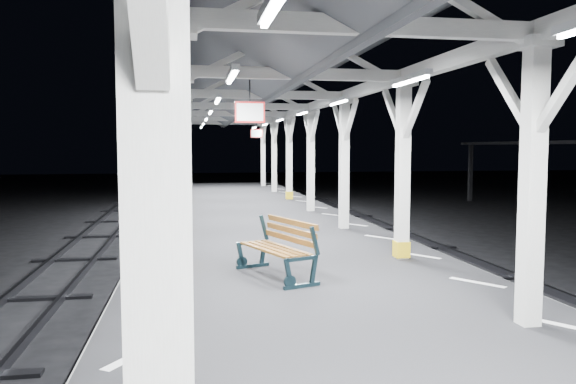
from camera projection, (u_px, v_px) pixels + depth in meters
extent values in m
plane|color=black|center=(322.00, 356.00, 8.30)|extent=(120.00, 120.00, 0.00)
cube|color=black|center=(322.00, 323.00, 8.26)|extent=(6.00, 50.00, 1.00)
cube|color=silver|center=(151.00, 297.00, 7.79)|extent=(1.00, 48.00, 0.01)
cube|color=silver|center=(477.00, 283.00, 8.64)|extent=(1.00, 48.00, 0.01)
cube|color=silver|center=(160.00, 294.00, 1.85)|extent=(0.22, 0.22, 3.20)
cube|color=silver|center=(180.00, 194.00, 5.78)|extent=(0.22, 0.22, 3.20)
cube|color=silver|center=(177.00, 30.00, 5.65)|extent=(0.40, 0.40, 0.12)
cube|color=silver|center=(179.00, 87.00, 6.23)|extent=(0.10, 0.99, 0.99)
cube|color=silver|center=(177.00, 75.00, 5.15)|extent=(0.10, 0.99, 0.99)
cube|color=silver|center=(183.00, 175.00, 9.71)|extent=(0.22, 0.22, 3.20)
cube|color=silver|center=(182.00, 78.00, 9.58)|extent=(0.40, 0.40, 0.12)
cube|color=gold|center=(185.00, 256.00, 9.82)|extent=(0.26, 0.26, 0.30)
cube|color=silver|center=(183.00, 110.00, 10.16)|extent=(0.10, 0.99, 0.99)
cube|color=silver|center=(182.00, 106.00, 9.08)|extent=(0.10, 0.99, 0.99)
cube|color=silver|center=(185.00, 167.00, 13.63)|extent=(0.22, 0.22, 3.20)
cube|color=silver|center=(184.00, 98.00, 13.50)|extent=(0.40, 0.40, 0.12)
cube|color=silver|center=(185.00, 121.00, 14.08)|extent=(0.10, 0.99, 0.99)
cube|color=silver|center=(184.00, 118.00, 13.00)|extent=(0.10, 0.99, 0.99)
cube|color=silver|center=(186.00, 163.00, 17.56)|extent=(0.22, 0.22, 3.20)
cube|color=silver|center=(185.00, 109.00, 17.43)|extent=(0.40, 0.40, 0.12)
cube|color=silver|center=(186.00, 126.00, 18.01)|extent=(0.10, 0.99, 0.99)
cube|color=silver|center=(185.00, 125.00, 16.93)|extent=(0.10, 0.99, 0.99)
cube|color=silver|center=(187.00, 160.00, 21.49)|extent=(0.22, 0.22, 3.20)
cube|color=silver|center=(186.00, 116.00, 21.36)|extent=(0.40, 0.40, 0.12)
cube|color=gold|center=(187.00, 197.00, 21.60)|extent=(0.26, 0.26, 0.30)
cube|color=silver|center=(186.00, 130.00, 21.94)|extent=(0.10, 0.99, 0.99)
cube|color=silver|center=(186.00, 129.00, 20.86)|extent=(0.10, 0.99, 0.99)
cube|color=silver|center=(187.00, 158.00, 25.42)|extent=(0.22, 0.22, 3.20)
cube|color=silver|center=(186.00, 121.00, 25.28)|extent=(0.40, 0.40, 0.12)
cube|color=silver|center=(187.00, 133.00, 25.86)|extent=(0.10, 0.99, 0.99)
cube|color=silver|center=(187.00, 132.00, 24.78)|extent=(0.10, 0.99, 0.99)
cube|color=silver|center=(187.00, 157.00, 29.34)|extent=(0.22, 0.22, 3.20)
cube|color=silver|center=(187.00, 125.00, 29.21)|extent=(0.40, 0.40, 0.12)
cube|color=silver|center=(187.00, 135.00, 29.79)|extent=(0.10, 0.99, 0.99)
cube|color=silver|center=(187.00, 134.00, 28.71)|extent=(0.10, 0.99, 0.99)
cube|color=silver|center=(532.00, 189.00, 6.47)|extent=(0.22, 0.22, 3.20)
cube|color=silver|center=(537.00, 43.00, 6.34)|extent=(0.40, 0.40, 0.12)
cube|color=silver|center=(509.00, 93.00, 6.92)|extent=(0.10, 0.99, 0.99)
cube|color=silver|center=(568.00, 83.00, 5.84)|extent=(0.10, 0.99, 0.99)
cube|color=silver|center=(403.00, 173.00, 10.40)|extent=(0.22, 0.22, 3.20)
cube|color=silver|center=(404.00, 83.00, 10.27)|extent=(0.40, 0.40, 0.12)
cube|color=gold|center=(401.00, 249.00, 10.51)|extent=(0.26, 0.26, 0.30)
cube|color=silver|center=(393.00, 113.00, 10.85)|extent=(0.10, 0.99, 0.99)
cube|color=silver|center=(415.00, 109.00, 9.77)|extent=(0.10, 0.99, 0.99)
cube|color=silver|center=(344.00, 166.00, 14.33)|extent=(0.22, 0.22, 3.20)
cube|color=silver|center=(345.00, 101.00, 14.19)|extent=(0.40, 0.40, 0.12)
cube|color=silver|center=(339.00, 122.00, 14.77)|extent=(0.10, 0.99, 0.99)
cube|color=silver|center=(351.00, 120.00, 13.69)|extent=(0.10, 0.99, 0.99)
cube|color=silver|center=(311.00, 162.00, 18.25)|extent=(0.22, 0.22, 3.20)
cube|color=silver|center=(311.00, 111.00, 18.12)|extent=(0.40, 0.40, 0.12)
cube|color=silver|center=(307.00, 127.00, 18.70)|extent=(0.10, 0.99, 0.99)
cube|color=silver|center=(315.00, 126.00, 17.62)|extent=(0.10, 0.99, 0.99)
cube|color=silver|center=(289.00, 160.00, 22.18)|extent=(0.22, 0.22, 3.20)
cube|color=silver|center=(289.00, 117.00, 22.05)|extent=(0.40, 0.40, 0.12)
cube|color=gold|center=(289.00, 195.00, 22.29)|extent=(0.26, 0.26, 0.30)
cube|color=silver|center=(287.00, 131.00, 22.63)|extent=(0.10, 0.99, 0.99)
cube|color=silver|center=(292.00, 130.00, 21.55)|extent=(0.10, 0.99, 0.99)
cube|color=silver|center=(274.00, 158.00, 26.11)|extent=(0.22, 0.22, 3.20)
cube|color=silver|center=(274.00, 122.00, 25.97)|extent=(0.40, 0.40, 0.12)
cube|color=silver|center=(272.00, 133.00, 26.55)|extent=(0.10, 0.99, 0.99)
cube|color=silver|center=(276.00, 133.00, 25.47)|extent=(0.10, 0.99, 0.99)
cube|color=silver|center=(263.00, 156.00, 30.03)|extent=(0.22, 0.22, 3.20)
cube|color=silver|center=(263.00, 125.00, 29.90)|extent=(0.40, 0.40, 0.12)
cube|color=silver|center=(262.00, 135.00, 30.48)|extent=(0.10, 0.99, 0.99)
cube|color=silver|center=(264.00, 135.00, 29.40)|extent=(0.10, 0.99, 0.99)
cube|color=silver|center=(180.00, 52.00, 7.60)|extent=(0.18, 48.00, 0.24)
cube|color=silver|center=(455.00, 59.00, 8.29)|extent=(0.18, 48.00, 0.24)
cube|color=silver|center=(368.00, 26.00, 5.98)|extent=(4.20, 0.14, 0.20)
cube|color=silver|center=(297.00, 74.00, 9.91)|extent=(4.20, 0.14, 0.20)
cube|color=silver|center=(266.00, 95.00, 13.84)|extent=(4.20, 0.14, 0.20)
cube|color=silver|center=(249.00, 106.00, 17.77)|extent=(4.20, 0.14, 0.20)
cube|color=silver|center=(238.00, 114.00, 21.69)|extent=(4.20, 0.14, 0.20)
cube|color=silver|center=(231.00, 119.00, 25.62)|extent=(4.20, 0.14, 0.20)
cube|color=silver|center=(225.00, 123.00, 29.55)|extent=(4.20, 0.14, 0.20)
cube|color=#4A4D52|center=(231.00, 13.00, 7.68)|extent=(2.80, 49.00, 1.45)
cube|color=#4A4D52|center=(411.00, 20.00, 8.13)|extent=(2.80, 49.00, 1.45)
cube|color=white|center=(276.00, 5.00, 3.82)|extent=(0.05, 1.25, 0.05)
cube|color=silver|center=(232.00, 74.00, 7.75)|extent=(0.10, 1.35, 0.08)
cube|color=white|center=(232.00, 77.00, 7.75)|extent=(0.05, 1.25, 0.05)
cube|color=silver|center=(218.00, 98.00, 11.67)|extent=(0.10, 1.35, 0.08)
cube|color=white|center=(218.00, 101.00, 11.68)|extent=(0.05, 1.25, 0.05)
cube|color=silver|center=(210.00, 111.00, 15.60)|extent=(0.10, 1.35, 0.08)
cube|color=white|center=(210.00, 112.00, 15.60)|extent=(0.05, 1.25, 0.05)
cube|color=silver|center=(206.00, 118.00, 19.53)|extent=(0.10, 1.35, 0.08)
cube|color=white|center=(206.00, 119.00, 19.53)|extent=(0.05, 1.25, 0.05)
cube|color=silver|center=(203.00, 123.00, 23.45)|extent=(0.10, 1.35, 0.08)
cube|color=white|center=(203.00, 124.00, 23.46)|extent=(0.05, 1.25, 0.05)
cube|color=silver|center=(201.00, 126.00, 27.38)|extent=(0.10, 1.35, 0.08)
cube|color=white|center=(201.00, 127.00, 27.38)|extent=(0.05, 1.25, 0.05)
cube|color=silver|center=(410.00, 78.00, 8.19)|extent=(0.10, 1.35, 0.08)
cube|color=white|center=(410.00, 81.00, 8.20)|extent=(0.05, 1.25, 0.05)
cube|color=silver|center=(338.00, 100.00, 12.12)|extent=(0.10, 1.35, 0.08)
cube|color=white|center=(338.00, 103.00, 12.13)|extent=(0.05, 1.25, 0.05)
cube|color=silver|center=(302.00, 112.00, 16.05)|extent=(0.10, 1.35, 0.08)
cube|color=white|center=(302.00, 113.00, 16.05)|extent=(0.05, 1.25, 0.05)
cube|color=silver|center=(280.00, 119.00, 19.98)|extent=(0.10, 1.35, 0.08)
cube|color=white|center=(280.00, 120.00, 19.98)|extent=(0.05, 1.25, 0.05)
cube|color=silver|center=(265.00, 123.00, 23.90)|extent=(0.10, 1.35, 0.08)
cube|color=white|center=(265.00, 125.00, 23.91)|extent=(0.05, 1.25, 0.05)
cube|color=silver|center=(254.00, 127.00, 27.83)|extent=(0.10, 1.35, 0.08)
cube|color=white|center=(254.00, 128.00, 27.83)|extent=(0.05, 1.25, 0.05)
cylinder|color=black|center=(250.00, 91.00, 9.28)|extent=(0.02, 0.02, 0.36)
cube|color=red|center=(250.00, 112.00, 9.31)|extent=(0.50, 0.03, 0.35)
cube|color=white|center=(250.00, 112.00, 9.31)|extent=(0.44, 0.04, 0.29)
cylinder|color=black|center=(256.00, 125.00, 23.62)|extent=(0.02, 0.02, 0.36)
cube|color=red|center=(256.00, 133.00, 23.65)|extent=(0.50, 0.03, 0.35)
cube|color=white|center=(256.00, 133.00, 23.65)|extent=(0.44, 0.05, 0.29)
cube|color=black|center=(470.00, 172.00, 32.18)|extent=(0.20, 0.20, 3.30)
sphere|color=silver|center=(535.00, 144.00, 26.17)|extent=(0.20, 0.20, 0.20)
sphere|color=silver|center=(471.00, 145.00, 32.06)|extent=(0.20, 0.20, 0.20)
cube|color=#13252C|center=(302.00, 286.00, 8.32)|extent=(0.60, 0.27, 0.06)
cube|color=#13252C|center=(289.00, 274.00, 8.19)|extent=(0.17, 0.10, 0.47)
cube|color=#13252C|center=(313.00, 271.00, 8.41)|extent=(0.15, 0.10, 0.47)
cube|color=#13252C|center=(315.00, 241.00, 8.38)|extent=(0.17, 0.11, 0.45)
cube|color=#13252C|center=(253.00, 266.00, 9.73)|extent=(0.60, 0.27, 0.06)
cube|color=#13252C|center=(241.00, 255.00, 9.61)|extent=(0.17, 0.10, 0.47)
cube|color=#13252C|center=(263.00, 253.00, 9.82)|extent=(0.15, 0.10, 0.47)
cube|color=#13252C|center=(264.00, 227.00, 9.79)|extent=(0.17, 0.11, 0.45)
cube|color=brown|center=(264.00, 250.00, 8.89)|extent=(0.62, 1.49, 0.04)
cube|color=brown|center=(271.00, 249.00, 8.96)|extent=(0.62, 1.49, 0.04)
cube|color=brown|center=(279.00, 248.00, 9.02)|extent=(0.62, 1.49, 0.04)
cube|color=brown|center=(286.00, 248.00, 9.09)|extent=(0.62, 1.49, 0.04)
cube|color=brown|center=(290.00, 239.00, 9.12)|extent=(0.58, 1.48, 0.10)
cube|color=brown|center=(291.00, 230.00, 9.11)|extent=(0.58, 1.48, 0.10)
cube|color=brown|center=(292.00, 222.00, 9.11)|extent=(0.58, 1.48, 0.10)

